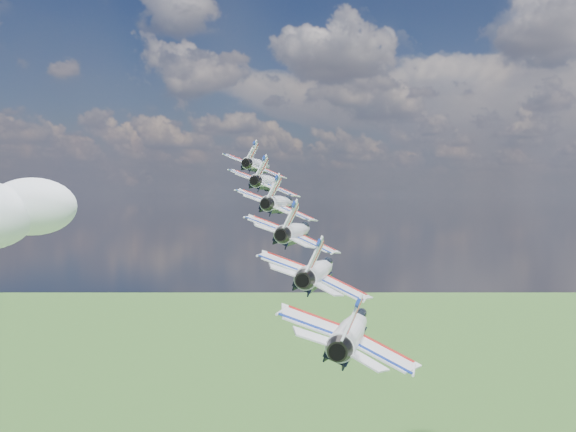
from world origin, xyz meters
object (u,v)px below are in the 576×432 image
Objects in this scene: jet_2 at (280,203)px; jet_4 at (319,270)px; jet_0 at (259,165)px; jet_3 at (297,231)px; jet_5 at (353,329)px; jet_1 at (268,182)px.

jet_2 is 1.00× the size of jet_4.
jet_2 is (17.49, -18.12, -6.35)m from jet_0.
jet_2 is 12.99m from jet_3.
jet_3 is (8.74, -9.06, -3.17)m from jet_2.
jet_0 is 64.93m from jet_5.
jet_3 is (26.23, -27.19, -9.52)m from jet_0.
jet_0 reaches higher than jet_4.
jet_1 reaches higher than jet_3.
jet_4 is (34.97, -36.25, -12.70)m from jet_0.
jet_5 is at bearing -67.17° from jet_0.
jet_0 is 1.00× the size of jet_5.
jet_3 is 25.97m from jet_5.
jet_5 is (43.72, -45.31, -15.87)m from jet_0.
jet_2 is at bearing -67.17° from jet_1.
jet_4 is at bearing -67.17° from jet_1.
jet_0 reaches higher than jet_3.
jet_5 is at bearing -67.17° from jet_2.
jet_2 is at bearing 112.83° from jet_4.
jet_5 is at bearing -67.17° from jet_3.
jet_4 is at bearing -67.17° from jet_0.
jet_0 is 25.97m from jet_2.
jet_0 is 51.95m from jet_4.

